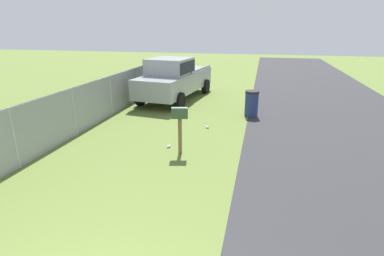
# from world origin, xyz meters

# --- Properties ---
(road_asphalt) EXTENTS (60.00, 6.80, 0.01)m
(road_asphalt) POSITION_xyz_m (6.00, -4.76, 0.00)
(road_asphalt) COLOR #2D2D30
(road_asphalt) RESTS_ON ground
(mailbox) EXTENTS (0.30, 0.49, 1.39)m
(mailbox) POSITION_xyz_m (5.98, 0.36, 1.10)
(mailbox) COLOR brown
(mailbox) RESTS_ON ground
(pickup_truck) EXTENTS (5.79, 2.81, 2.09)m
(pickup_truck) POSITION_xyz_m (12.49, 2.44, 1.11)
(pickup_truck) COLOR #93999E
(pickup_truck) RESTS_ON ground
(trash_bin) EXTENTS (0.56, 0.56, 1.05)m
(trash_bin) POSITION_xyz_m (10.35, -1.47, 0.53)
(trash_bin) COLOR navy
(trash_bin) RESTS_ON ground
(fence_section) EXTENTS (12.91, 0.07, 1.62)m
(fence_section) POSITION_xyz_m (7.97, 4.20, 0.88)
(fence_section) COLOR #9EA3A8
(fence_section) RESTS_ON ground
(litter_cup_near_hydrant) EXTENTS (0.12, 0.13, 0.08)m
(litter_cup_near_hydrant) POSITION_xyz_m (8.40, 0.00, 0.04)
(litter_cup_near_hydrant) COLOR white
(litter_cup_near_hydrant) RESTS_ON ground
(litter_cup_far_scatter) EXTENTS (0.13, 0.13, 0.08)m
(litter_cup_far_scatter) POSITION_xyz_m (6.31, 0.81, 0.04)
(litter_cup_far_scatter) COLOR white
(litter_cup_far_scatter) RESTS_ON ground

